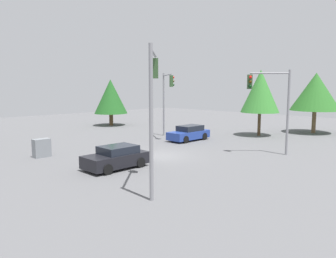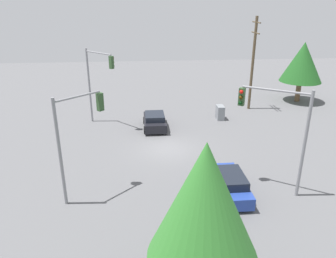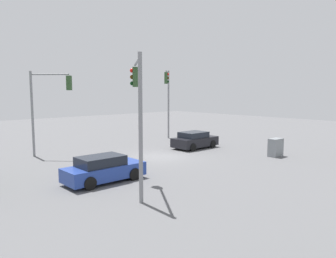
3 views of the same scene
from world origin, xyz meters
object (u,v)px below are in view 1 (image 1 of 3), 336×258
Objects in this scene: sedan_dark at (116,158)px; traffic_signal_main at (153,95)px; sedan_blue at (189,133)px; traffic_signal_cross at (167,93)px; traffic_signal_aux at (273,98)px; electrical_cabinet at (42,148)px.

traffic_signal_main is at bearing 164.05° from sedan_dark.
sedan_blue is at bearing -8.87° from traffic_signal_main.
sedan_dark is 6.54m from traffic_signal_main.
traffic_signal_main is 1.07× the size of traffic_signal_cross.
traffic_signal_main is at bearing 124.86° from sedan_blue.
traffic_signal_main reaches higher than sedan_dark.
traffic_signal_main reaches higher than traffic_signal_cross.
traffic_signal_aux is 17.26m from electrical_cabinet.
traffic_signal_main is 12.15m from electrical_cabinet.
traffic_signal_main is 1.10× the size of traffic_signal_aux.
traffic_signal_cross reaches higher than sedan_blue.
sedan_blue is 4.62m from traffic_signal_cross.
traffic_signal_aux is (0.63, 8.71, 3.58)m from sedan_blue.
traffic_signal_main is at bearing -13.41° from traffic_signal_cross.
electrical_cabinet is at bearing -55.98° from traffic_signal_cross.
traffic_signal_main is (12.70, 8.85, 4.00)m from sedan_blue.
sedan_dark is 0.64× the size of traffic_signal_aux.
traffic_signal_cross is at bearing -0.80° from traffic_signal_main.
traffic_signal_cross is 1.02× the size of traffic_signal_aux.
traffic_signal_aux reaches higher than electrical_cabinet.
sedan_dark reaches higher than electrical_cabinet.
electrical_cabinet is (1.87, -6.49, -0.01)m from sedan_dark.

